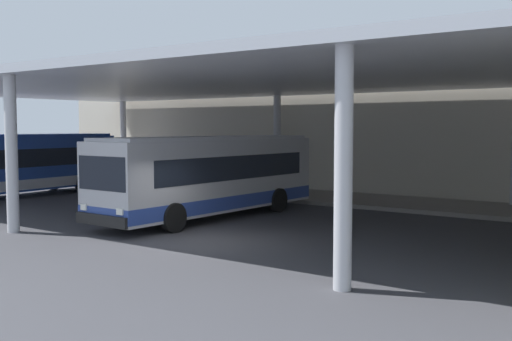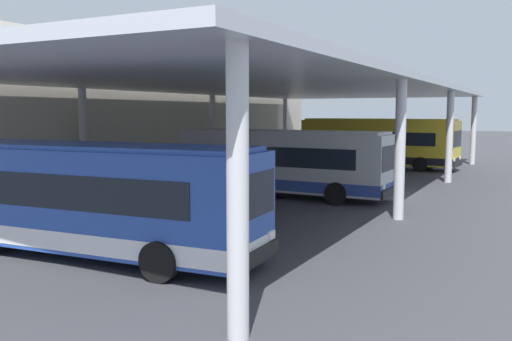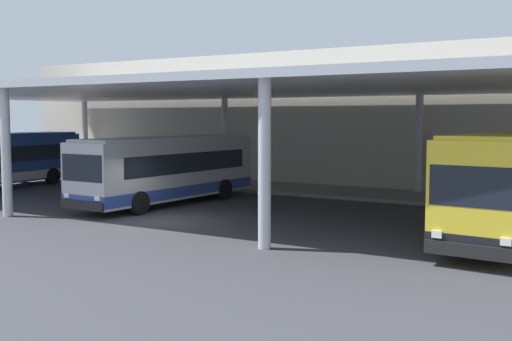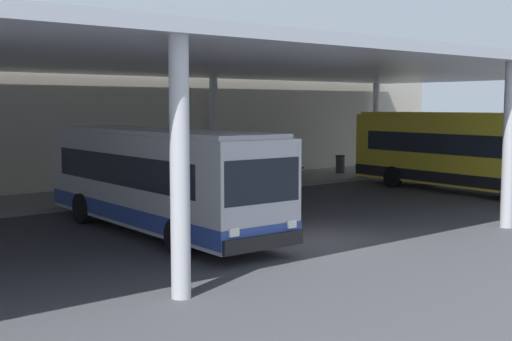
# 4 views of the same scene
# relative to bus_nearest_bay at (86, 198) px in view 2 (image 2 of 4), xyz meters

# --- Properties ---
(ground_plane) EXTENTS (200.00, 200.00, 0.00)m
(ground_plane) POSITION_rel_bus_nearest_bay_xyz_m (15.55, -4.05, -1.66)
(ground_plane) COLOR #3D3D42
(platform_kerb) EXTENTS (42.00, 4.50, 0.18)m
(platform_kerb) POSITION_rel_bus_nearest_bay_xyz_m (15.55, 7.70, -1.57)
(platform_kerb) COLOR gray
(platform_kerb) RESTS_ON ground
(station_building_facade) EXTENTS (48.00, 1.60, 8.06)m
(station_building_facade) POSITION_rel_bus_nearest_bay_xyz_m (15.55, 10.95, 2.37)
(station_building_facade) COLOR beige
(station_building_facade) RESTS_ON ground
(canopy_shelter) EXTENTS (40.00, 17.00, 5.55)m
(canopy_shelter) POSITION_rel_bus_nearest_bay_xyz_m (15.55, 1.45, 3.66)
(canopy_shelter) COLOR silver
(canopy_shelter) RESTS_ON ground
(bus_nearest_bay) EXTENTS (3.19, 10.67, 3.17)m
(bus_nearest_bay) POSITION_rel_bus_nearest_bay_xyz_m (0.00, 0.00, 0.00)
(bus_nearest_bay) COLOR #284CA8
(bus_nearest_bay) RESTS_ON ground
(bus_second_bay) EXTENTS (2.92, 10.59, 3.17)m
(bus_second_bay) POSITION_rel_bus_nearest_bay_xyz_m (12.66, -0.20, 0.00)
(bus_second_bay) COLOR #B7B7BC
(bus_second_bay) RESTS_ON ground
(bus_middle_bay) EXTENTS (3.33, 11.48, 3.57)m
(bus_middle_bay) POSITION_rel_bus_nearest_bay_xyz_m (28.25, -0.63, 0.19)
(bus_middle_bay) COLOR yellow
(bus_middle_bay) RESTS_ON ground
(bench_waiting) EXTENTS (1.80, 0.45, 0.92)m
(bench_waiting) POSITION_rel_bus_nearest_bay_xyz_m (25.24, 7.76, -0.99)
(bench_waiting) COLOR #383D47
(bench_waiting) RESTS_ON platform_kerb
(trash_bin) EXTENTS (0.52, 0.52, 0.98)m
(trash_bin) POSITION_rel_bus_nearest_bay_xyz_m (28.92, 7.55, -0.98)
(trash_bin) COLOR #33383D
(trash_bin) RESTS_ON platform_kerb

